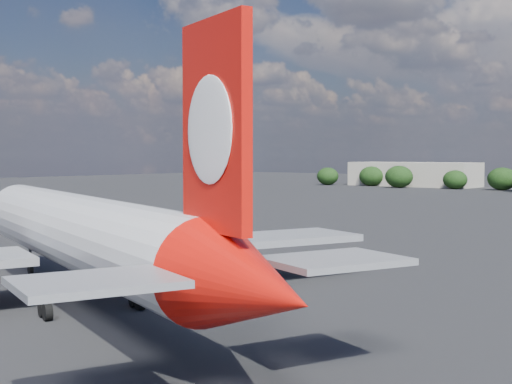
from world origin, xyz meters
The scene contains 3 objects.
ground centered at (0.00, 60.00, 0.00)m, with size 500.00×500.00×0.00m, color black.
qantas_airliner centered at (7.75, 4.30, 5.01)m, with size 48.86×46.96×16.44m.
terminal_building centered at (-65.00, 192.00, 4.00)m, with size 42.00×16.00×8.00m.
Camera 1 is at (46.77, -24.96, 10.52)m, focal length 50.00 mm.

